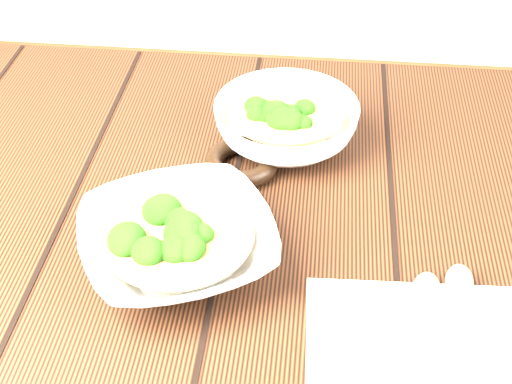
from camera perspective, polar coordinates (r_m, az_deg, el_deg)
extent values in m
cube|color=#3B1F10|center=(0.87, -0.99, -3.41)|extent=(1.20, 0.80, 0.04)
imported|color=silver|center=(0.80, -6.24, -4.08)|extent=(0.28, 0.28, 0.05)
cylinder|color=olive|center=(0.79, -6.33, -3.23)|extent=(0.17, 0.17, 0.00)
ellipsoid|color=#34751A|center=(0.79, -4.81, -2.72)|extent=(0.03, 0.03, 0.03)
ellipsoid|color=#34751A|center=(0.81, -4.78, -1.49)|extent=(0.03, 0.03, 0.03)
ellipsoid|color=#34751A|center=(0.82, -6.74, -0.59)|extent=(0.03, 0.03, 0.03)
ellipsoid|color=#34751A|center=(0.80, -7.79, -2.21)|extent=(0.03, 0.03, 0.03)
ellipsoid|color=#34751A|center=(0.79, -9.25, -3.29)|extent=(0.03, 0.03, 0.03)
ellipsoid|color=#34751A|center=(0.76, -8.92, -5.22)|extent=(0.03, 0.03, 0.03)
ellipsoid|color=#34751A|center=(0.76, -6.11, -4.42)|extent=(0.03, 0.03, 0.03)
ellipsoid|color=#34751A|center=(0.76, -3.77, -4.18)|extent=(0.03, 0.03, 0.03)
imported|color=silver|center=(0.97, 2.43, 5.46)|extent=(0.20, 0.20, 0.06)
cylinder|color=olive|center=(0.96, 2.46, 6.46)|extent=(0.16, 0.16, 0.00)
ellipsoid|color=#34751A|center=(0.96, 3.61, 6.88)|extent=(0.03, 0.03, 0.03)
ellipsoid|color=#34751A|center=(0.98, 3.30, 7.68)|extent=(0.03, 0.03, 0.03)
ellipsoid|color=#34751A|center=(0.99, 1.31, 8.09)|extent=(0.03, 0.03, 0.03)
ellipsoid|color=#34751A|center=(0.96, 1.10, 6.96)|extent=(0.03, 0.03, 0.03)
ellipsoid|color=#34751A|center=(0.94, 0.73, 6.03)|extent=(0.03, 0.03, 0.03)
ellipsoid|color=#34751A|center=(0.91, 2.49, 5.06)|extent=(0.03, 0.03, 0.03)
ellipsoid|color=#34751A|center=(0.94, 3.78, 6.17)|extent=(0.03, 0.03, 0.03)
torus|color=black|center=(0.93, -1.16, 2.41)|extent=(0.12, 0.12, 0.02)
cube|color=beige|center=(0.74, 13.36, -12.86)|extent=(0.24, 0.20, 0.01)
cylinder|color=#A9A395|center=(0.72, 12.31, -12.65)|extent=(0.04, 0.15, 0.01)
ellipsoid|color=#A9A395|center=(0.78, 13.42, -7.64)|extent=(0.04, 0.06, 0.01)
cylinder|color=#A9A395|center=(0.74, 15.37, -11.82)|extent=(0.04, 0.15, 0.01)
ellipsoid|color=#A9A395|center=(0.80, 15.94, -6.93)|extent=(0.04, 0.06, 0.01)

